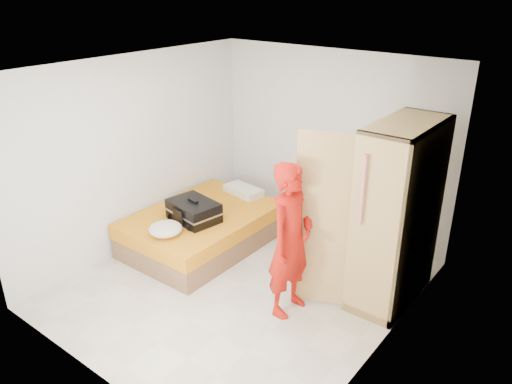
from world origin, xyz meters
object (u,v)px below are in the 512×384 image
Objects in this scene: wardrobe at (391,219)px; suitcase at (194,211)px; bed at (202,229)px; person at (291,240)px; round_cushion at (165,229)px.

wardrobe is 2.54m from suitcase.
bed is 0.96× the size of wardrobe.
round_cushion is at bearing 99.09° from person.
suitcase is at bearing -165.37° from wardrobe.
bed is at bearing 117.37° from suitcase.
wardrobe reaches higher than round_cushion.
wardrobe is 2.71m from round_cushion.
wardrobe is 1.20× the size of person.
bed is 0.80m from round_cushion.
person is 4.20× the size of round_cushion.
suitcase reaches higher than round_cushion.
wardrobe is (2.50, 0.42, 0.75)m from bed.
bed is at bearing -170.40° from wardrobe.
round_cushion is (0.01, -0.51, -0.05)m from suitcase.
round_cushion is (0.08, -0.73, 0.33)m from bed.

